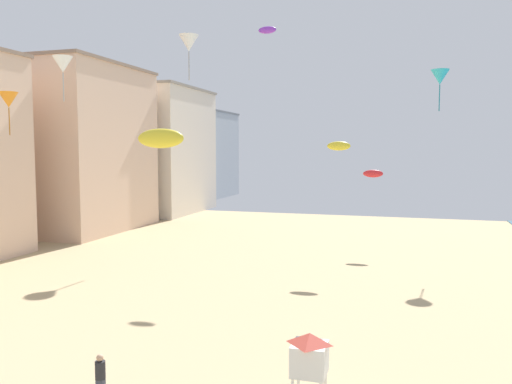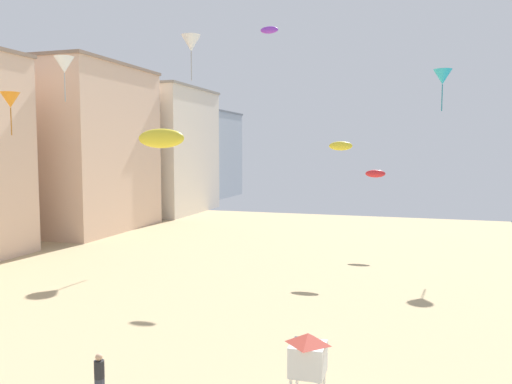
% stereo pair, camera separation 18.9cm
% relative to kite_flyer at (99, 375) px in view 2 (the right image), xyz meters
% --- Properties ---
extents(boardwalk_hotel_mid, '(16.68, 14.89, 16.91)m').
position_rel_kite_flyer_xyz_m(boardwalk_hotel_mid, '(-26.15, 31.49, 7.54)').
color(boardwalk_hotel_mid, beige).
rests_on(boardwalk_hotel_mid, ground).
extents(boardwalk_hotel_far, '(18.35, 14.85, 16.34)m').
position_rel_kite_flyer_xyz_m(boardwalk_hotel_far, '(-26.15, 47.77, 7.26)').
color(boardwalk_hotel_far, silver).
rests_on(boardwalk_hotel_far, ground).
extents(boardwalk_hotel_distant, '(10.74, 19.07, 14.82)m').
position_rel_kite_flyer_xyz_m(boardwalk_hotel_distant, '(-26.15, 67.04, 6.50)').
color(boardwalk_hotel_distant, '#ADB7C1').
rests_on(boardwalk_hotel_distant, ground).
extents(kite_flyer, '(0.34, 0.34, 1.64)m').
position_rel_kite_flyer_xyz_m(kite_flyer, '(0.00, 0.00, 0.00)').
color(kite_flyer, '#383D4C').
rests_on(kite_flyer, ground).
extents(lifeguard_stand, '(1.10, 1.10, 2.55)m').
position_rel_kite_flyer_xyz_m(lifeguard_stand, '(6.74, 1.49, 0.92)').
color(lifeguard_stand, white).
rests_on(lifeguard_stand, ground).
extents(kite_yellow_parafoil, '(1.67, 0.47, 0.65)m').
position_rel_kite_flyer_xyz_m(kite_yellow_parafoil, '(4.74, 22.82, 7.69)').
color(kite_yellow_parafoil, yellow).
extents(kite_white_delta, '(1.69, 1.69, 3.83)m').
position_rel_kite_flyer_xyz_m(kite_white_delta, '(-8.74, 27.04, 16.49)').
color(kite_white_delta, white).
extents(kite_yellow_parafoil_2, '(2.33, 0.65, 0.91)m').
position_rel_kite_flyer_xyz_m(kite_yellow_parafoil_2, '(-1.46, 7.40, 7.97)').
color(kite_yellow_parafoil_2, yellow).
extents(kite_orange_delta, '(0.97, 0.97, 2.21)m').
position_rel_kite_flyer_xyz_m(kite_orange_delta, '(-10.15, 7.59, 9.99)').
color(kite_orange_delta, orange).
extents(kite_red_parafoil, '(1.63, 0.45, 0.63)m').
position_rel_kite_flyer_xyz_m(kite_red_parafoil, '(6.74, 29.10, 5.45)').
color(kite_red_parafoil, red).
extents(kite_white_delta_3, '(1.01, 1.01, 2.30)m').
position_rel_kite_flyer_xyz_m(kite_white_delta_3, '(-7.58, 8.61, 11.82)').
color(kite_white_delta_3, white).
extents(kite_cyan_delta, '(1.40, 1.40, 3.19)m').
position_rel_kite_flyer_xyz_m(kite_cyan_delta, '(11.72, 28.46, 13.02)').
color(kite_cyan_delta, '#2DB7CC').
extents(kite_purple_parafoil_4, '(1.38, 0.38, 0.54)m').
position_rel_kite_flyer_xyz_m(kite_purple_parafoil_4, '(-0.85, 23.75, 16.38)').
color(kite_purple_parafoil_4, purple).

